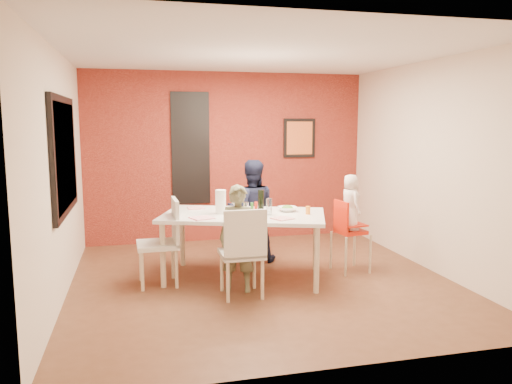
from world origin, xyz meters
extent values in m
plane|color=brown|center=(0.00, 0.00, 0.00)|extent=(4.50, 4.50, 0.00)
cube|color=silver|center=(0.00, 0.00, 2.70)|extent=(4.50, 4.50, 0.02)
cube|color=beige|center=(0.00, 2.25, 1.35)|extent=(4.50, 0.02, 2.70)
cube|color=beige|center=(0.00, -2.25, 1.35)|extent=(4.50, 0.02, 2.70)
cube|color=beige|center=(-2.25, 0.00, 1.35)|extent=(0.02, 4.50, 2.70)
cube|color=beige|center=(2.25, 0.00, 1.35)|extent=(0.02, 4.50, 2.70)
cube|color=maroon|center=(0.00, 2.23, 1.35)|extent=(4.50, 0.02, 2.70)
cube|color=black|center=(-2.22, 0.20, 1.55)|extent=(0.05, 1.70, 1.30)
cube|color=black|center=(-2.21, 0.20, 1.55)|extent=(0.02, 1.55, 1.15)
cube|color=silver|center=(-0.60, 2.21, 1.50)|extent=(0.55, 0.03, 1.70)
cube|color=black|center=(-0.60, 2.21, 1.50)|extent=(0.60, 0.03, 1.76)
cube|color=black|center=(1.20, 2.21, 1.65)|extent=(0.54, 0.03, 0.64)
cube|color=orange|center=(1.20, 2.19, 1.65)|extent=(0.44, 0.01, 0.54)
cube|color=white|center=(-0.19, 0.16, 0.79)|extent=(2.19, 1.67, 0.04)
cylinder|color=beige|center=(-1.18, 0.03, 0.38)|extent=(0.06, 0.06, 0.77)
cylinder|color=beige|center=(-0.87, 0.88, 0.38)|extent=(0.06, 0.06, 0.77)
cylinder|color=beige|center=(0.49, -0.57, 0.38)|extent=(0.06, 0.06, 0.77)
cylinder|color=beige|center=(0.80, 0.29, 0.38)|extent=(0.06, 0.06, 0.77)
cube|color=beige|center=(-0.34, -0.44, 0.47)|extent=(0.47, 0.47, 0.05)
cube|color=beige|center=(-0.34, -0.65, 0.74)|extent=(0.46, 0.04, 0.53)
cylinder|color=beige|center=(-0.15, -0.25, 0.23)|extent=(0.04, 0.04, 0.46)
cylinder|color=beige|center=(-0.15, -0.63, 0.23)|extent=(0.04, 0.04, 0.46)
cylinder|color=beige|center=(-0.53, -0.25, 0.23)|extent=(0.04, 0.04, 0.46)
cylinder|color=beige|center=(-0.53, -0.63, 0.23)|extent=(0.04, 0.04, 0.46)
cube|color=white|center=(0.08, 1.04, 0.41)|extent=(0.42, 0.42, 0.05)
cube|color=white|center=(0.07, 1.23, 0.64)|extent=(0.40, 0.05, 0.46)
cylinder|color=beige|center=(-0.08, 0.87, 0.20)|extent=(0.03, 0.03, 0.40)
cylinder|color=beige|center=(-0.10, 1.20, 0.20)|extent=(0.03, 0.03, 0.40)
cylinder|color=beige|center=(0.25, 0.89, 0.20)|extent=(0.03, 0.03, 0.40)
cylinder|color=beige|center=(0.23, 1.22, 0.20)|extent=(0.03, 0.03, 0.40)
cube|color=silver|center=(-1.23, 0.15, 0.48)|extent=(0.49, 0.49, 0.05)
cube|color=silver|center=(-1.01, 0.16, 0.75)|extent=(0.06, 0.47, 0.54)
cylinder|color=beige|center=(-1.43, 0.34, 0.23)|extent=(0.04, 0.04, 0.46)
cylinder|color=beige|center=(-1.04, 0.35, 0.23)|extent=(0.04, 0.04, 0.46)
cylinder|color=beige|center=(-1.42, -0.05, 0.23)|extent=(0.04, 0.04, 0.46)
cylinder|color=beige|center=(-1.03, -0.03, 0.23)|extent=(0.04, 0.04, 0.46)
cube|color=red|center=(1.21, 0.12, 0.52)|extent=(0.37, 0.37, 0.05)
cube|color=red|center=(1.06, 0.10, 0.74)|extent=(0.08, 0.32, 0.38)
cube|color=red|center=(1.21, 0.12, 0.61)|extent=(0.37, 0.37, 0.02)
cylinder|color=#BFAD8E|center=(1.42, -0.03, 0.25)|extent=(0.03, 0.03, 0.50)
cylinder|color=#BFAD8E|center=(1.06, -0.09, 0.25)|extent=(0.03, 0.03, 0.50)
cylinder|color=#BFAD8E|center=(1.36, 0.32, 0.25)|extent=(0.03, 0.03, 0.50)
cylinder|color=#BFAD8E|center=(1.01, 0.27, 0.25)|extent=(0.03, 0.03, 0.50)
imported|color=#606045|center=(-0.34, -0.28, 0.61)|extent=(0.51, 0.42, 1.22)
imported|color=black|center=(0.08, 0.88, 0.70)|extent=(0.75, 0.62, 1.41)
imported|color=white|center=(1.19, 0.12, 0.90)|extent=(0.26, 0.37, 0.71)
cube|color=white|center=(-0.73, -0.03, 0.82)|extent=(0.30, 0.30, 0.01)
cube|color=white|center=(0.00, 0.42, 0.82)|extent=(0.26, 0.26, 0.01)
cube|color=white|center=(0.17, -0.27, 0.82)|extent=(0.28, 0.28, 0.01)
cube|color=white|center=(-0.71, 0.66, 0.82)|extent=(0.22, 0.22, 0.01)
imported|color=white|center=(-0.07, 0.01, 0.84)|extent=(0.26, 0.26, 0.05)
imported|color=white|center=(0.38, 0.19, 0.84)|extent=(0.24, 0.24, 0.06)
cylinder|color=black|center=(0.03, 0.18, 0.95)|extent=(0.07, 0.07, 0.28)
cylinder|color=white|center=(-0.21, -0.07, 0.90)|extent=(0.06, 0.06, 0.18)
cylinder|color=silver|center=(0.09, 0.01, 0.91)|extent=(0.07, 0.07, 0.20)
cylinder|color=white|center=(-0.46, 0.23, 0.96)|extent=(0.13, 0.13, 0.29)
cylinder|color=red|center=(-0.06, 0.05, 0.89)|extent=(0.04, 0.04, 0.16)
cylinder|color=#307B29|center=(-0.09, 0.14, 0.88)|extent=(0.03, 0.03, 0.13)
cylinder|color=brown|center=(-0.08, 0.18, 0.87)|extent=(0.03, 0.03, 0.12)
cylinder|color=orange|center=(0.56, -0.06, 0.86)|extent=(0.06, 0.06, 0.10)
camera|label=1|loc=(-1.45, -5.68, 1.93)|focal=35.00mm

